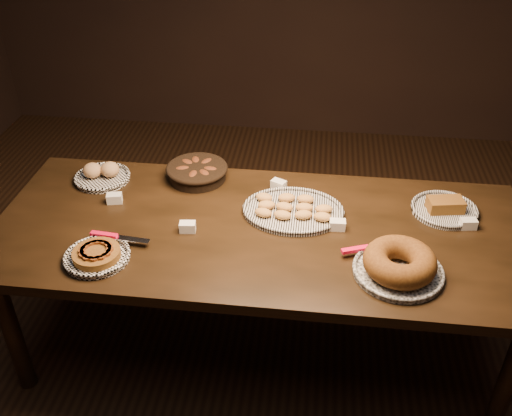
# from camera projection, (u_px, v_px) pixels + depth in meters

# --- Properties ---
(ground) EXTENTS (5.00, 5.00, 0.00)m
(ground) POSITION_uv_depth(u_px,v_px,m) (259.00, 344.00, 2.97)
(ground) COLOR black
(ground) RESTS_ON ground
(buffet_table) EXTENTS (2.40, 1.00, 0.75)m
(buffet_table) POSITION_uv_depth(u_px,v_px,m) (260.00, 241.00, 2.58)
(buffet_table) COLOR black
(buffet_table) RESTS_ON ground
(apple_tart_plate) EXTENTS (0.33, 0.28, 0.05)m
(apple_tart_plate) POSITION_uv_depth(u_px,v_px,m) (97.00, 255.00, 2.35)
(apple_tart_plate) COLOR white
(apple_tart_plate) RESTS_ON buffet_table
(madeleine_platter) EXTENTS (0.47, 0.38, 0.05)m
(madeleine_platter) POSITION_uv_depth(u_px,v_px,m) (293.00, 210.00, 2.63)
(madeleine_platter) COLOR black
(madeleine_platter) RESTS_ON buffet_table
(bundt_cake_plate) EXTENTS (0.41, 0.37, 0.11)m
(bundt_cake_plate) POSITION_uv_depth(u_px,v_px,m) (399.00, 264.00, 2.26)
(bundt_cake_plate) COLOR black
(bundt_cake_plate) RESTS_ON buffet_table
(croissant_basket) EXTENTS (0.32, 0.32, 0.08)m
(croissant_basket) POSITION_uv_depth(u_px,v_px,m) (197.00, 171.00, 2.86)
(croissant_basket) COLOR black
(croissant_basket) RESTS_ON buffet_table
(bread_roll_plate) EXTENTS (0.28, 0.28, 0.09)m
(bread_roll_plate) POSITION_uv_depth(u_px,v_px,m) (102.00, 174.00, 2.87)
(bread_roll_plate) COLOR white
(bread_roll_plate) RESTS_ON buffet_table
(loaf_plate) EXTENTS (0.31, 0.31, 0.07)m
(loaf_plate) POSITION_uv_depth(u_px,v_px,m) (445.00, 208.00, 2.63)
(loaf_plate) COLOR black
(loaf_plate) RESTS_ON buffet_table
(tent_cards) EXTENTS (1.70, 0.46, 0.04)m
(tent_cards) POSITION_uv_depth(u_px,v_px,m) (275.00, 211.00, 2.61)
(tent_cards) COLOR white
(tent_cards) RESTS_ON buffet_table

